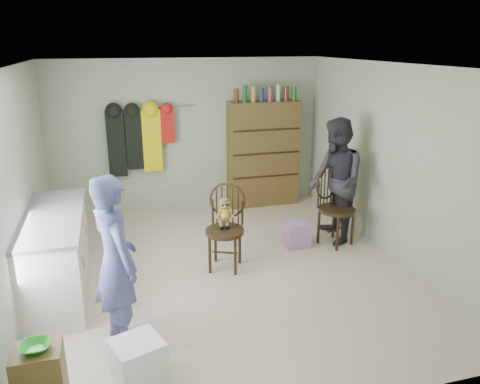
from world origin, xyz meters
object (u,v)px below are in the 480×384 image
object	(u,v)px
counter	(57,254)
chair_front	(225,222)
dresser	(263,153)
chair_far	(334,203)

from	to	relation	value
counter	chair_front	size ratio (longest dim) A/B	1.72
chair_front	dresser	world-z (taller)	dresser
chair_far	dresser	size ratio (longest dim) A/B	0.53
chair_front	dresser	xyz separation A→B (m)	(1.21, 2.19, 0.30)
chair_front	chair_far	bearing A→B (deg)	35.71
counter	chair_far	size ratio (longest dim) A/B	1.69
chair_far	chair_front	bearing A→B (deg)	166.33
counter	dresser	bearing A→B (deg)	35.69
dresser	chair_front	bearing A→B (deg)	-118.98
counter	chair_far	distance (m)	3.65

